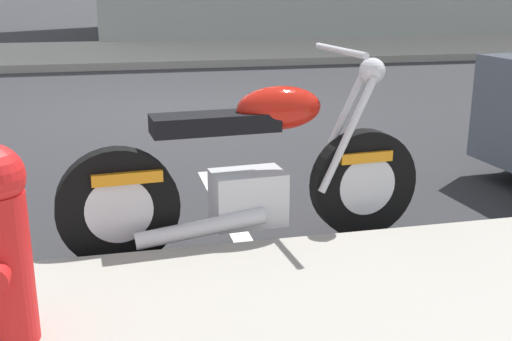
% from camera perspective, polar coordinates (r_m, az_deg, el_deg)
% --- Properties ---
extents(ground_plane, '(260.00, 260.00, 0.00)m').
position_cam_1_polar(ground_plane, '(7.50, -7.65, 5.26)').
color(ground_plane, '#28282B').
extents(parking_stall_stripe, '(0.12, 2.20, 0.01)m').
position_cam_1_polar(parking_stall_stripe, '(4.00, -2.30, -4.47)').
color(parking_stall_stripe, silver).
rests_on(parking_stall_stripe, ground).
extents(parked_motorcycle, '(2.07, 0.62, 1.12)m').
position_cam_1_polar(parked_motorcycle, '(3.43, -0.40, -0.49)').
color(parked_motorcycle, black).
rests_on(parked_motorcycle, ground).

